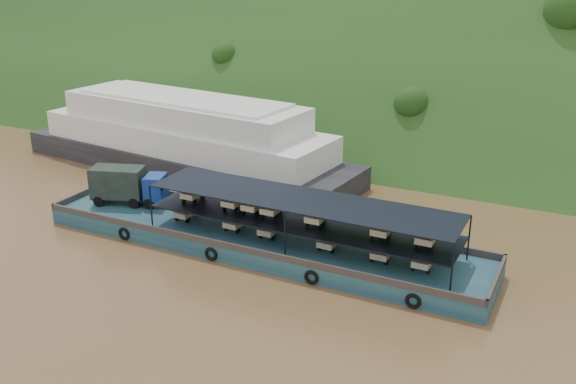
% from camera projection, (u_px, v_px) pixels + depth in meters
% --- Properties ---
extents(ground, '(160.00, 160.00, 0.00)m').
position_uv_depth(ground, '(294.00, 248.00, 48.66)').
color(ground, brown).
rests_on(ground, ground).
extents(hillside, '(140.00, 39.60, 39.60)m').
position_uv_depth(hillside, '(422.00, 135.00, 78.85)').
color(hillside, '#1A3B15').
rests_on(hillside, ground).
extents(cargo_barge, '(35.00, 7.18, 4.54)m').
position_uv_depth(cargo_barge, '(250.00, 232.00, 48.72)').
color(cargo_barge, '#15304C').
rests_on(cargo_barge, ground).
extents(passenger_ferry, '(38.31, 13.33, 7.60)m').
position_uv_depth(passenger_ferry, '(185.00, 138.00, 65.35)').
color(passenger_ferry, black).
rests_on(passenger_ferry, ground).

